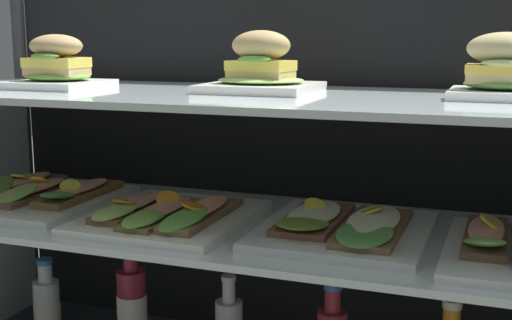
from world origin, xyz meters
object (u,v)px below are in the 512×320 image
at_px(plated_roll_sandwich_mid_left, 503,72).
at_px(juice_bottle_near_post, 132,310).
at_px(open_sandwich_tray_center, 39,195).
at_px(plated_roll_sandwich_right_of_center, 261,71).
at_px(juice_bottle_front_second, 47,308).
at_px(plated_roll_sandwich_far_right, 57,68).
at_px(open_sandwich_tray_right_of_center, 344,226).
at_px(open_sandwich_tray_left_of_center, 168,214).

distance_m(plated_roll_sandwich_mid_left, juice_bottle_near_post, 0.92).
distance_m(plated_roll_sandwich_mid_left, open_sandwich_tray_center, 0.97).
bearing_deg(plated_roll_sandwich_right_of_center, juice_bottle_front_second, 179.55).
distance_m(plated_roll_sandwich_far_right, plated_roll_sandwich_mid_left, 0.87).
relative_size(juice_bottle_front_second, juice_bottle_near_post, 0.81).
relative_size(open_sandwich_tray_center, juice_bottle_near_post, 1.41).
relative_size(open_sandwich_tray_center, juice_bottle_front_second, 1.73).
relative_size(plated_roll_sandwich_right_of_center, open_sandwich_tray_right_of_center, 0.60).
bearing_deg(juice_bottle_front_second, plated_roll_sandwich_far_right, -28.79).
bearing_deg(plated_roll_sandwich_far_right, plated_roll_sandwich_right_of_center, 7.19).
bearing_deg(juice_bottle_near_post, open_sandwich_tray_center, -159.51).
bearing_deg(juice_bottle_front_second, juice_bottle_near_post, 1.65).
height_order(open_sandwich_tray_center, juice_bottle_front_second, open_sandwich_tray_center).
distance_m(open_sandwich_tray_center, open_sandwich_tray_right_of_center, 0.68).
relative_size(open_sandwich_tray_center, open_sandwich_tray_left_of_center, 1.00).
height_order(juice_bottle_front_second, juice_bottle_near_post, juice_bottle_near_post).
bearing_deg(open_sandwich_tray_center, plated_roll_sandwich_far_right, 2.84).
height_order(plated_roll_sandwich_far_right, open_sandwich_tray_right_of_center, plated_roll_sandwich_far_right).
bearing_deg(plated_roll_sandwich_mid_left, juice_bottle_near_post, 179.75).
xyz_separation_m(plated_roll_sandwich_far_right, plated_roll_sandwich_right_of_center, (0.43, 0.05, -0.00)).
bearing_deg(plated_roll_sandwich_right_of_center, open_sandwich_tray_center, -173.36).
distance_m(plated_roll_sandwich_far_right, plated_roll_sandwich_right_of_center, 0.43).
xyz_separation_m(open_sandwich_tray_center, open_sandwich_tray_left_of_center, (0.33, -0.04, -0.00)).
bearing_deg(juice_bottle_front_second, open_sandwich_tray_center, -54.42).
xyz_separation_m(plated_roll_sandwich_right_of_center, open_sandwich_tray_left_of_center, (-0.16, -0.10, -0.27)).
distance_m(open_sandwich_tray_left_of_center, juice_bottle_near_post, 0.32).
bearing_deg(plated_roll_sandwich_far_right, open_sandwich_tray_left_of_center, -9.07).
xyz_separation_m(plated_roll_sandwich_mid_left, open_sandwich_tray_right_of_center, (-0.25, -0.07, -0.28)).
bearing_deg(open_sandwich_tray_right_of_center, juice_bottle_front_second, 174.76).
bearing_deg(open_sandwich_tray_left_of_center, open_sandwich_tray_center, 173.12).
bearing_deg(plated_roll_sandwich_far_right, juice_bottle_front_second, 151.21).
bearing_deg(open_sandwich_tray_left_of_center, juice_bottle_near_post, 144.65).
relative_size(open_sandwich_tray_right_of_center, juice_bottle_near_post, 1.41).
height_order(open_sandwich_tray_right_of_center, juice_bottle_near_post, open_sandwich_tray_right_of_center).
relative_size(plated_roll_sandwich_mid_left, open_sandwich_tray_left_of_center, 0.50).
xyz_separation_m(open_sandwich_tray_left_of_center, open_sandwich_tray_right_of_center, (0.34, 0.04, 0.00)).
distance_m(open_sandwich_tray_center, open_sandwich_tray_left_of_center, 0.34).
relative_size(plated_roll_sandwich_right_of_center, juice_bottle_front_second, 1.04).
height_order(plated_roll_sandwich_mid_left, open_sandwich_tray_right_of_center, plated_roll_sandwich_mid_left).
xyz_separation_m(open_sandwich_tray_center, open_sandwich_tray_right_of_center, (0.68, -0.00, -0.00)).
relative_size(plated_roll_sandwich_far_right, plated_roll_sandwich_mid_left, 1.04).
relative_size(plated_roll_sandwich_mid_left, open_sandwich_tray_right_of_center, 0.50).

